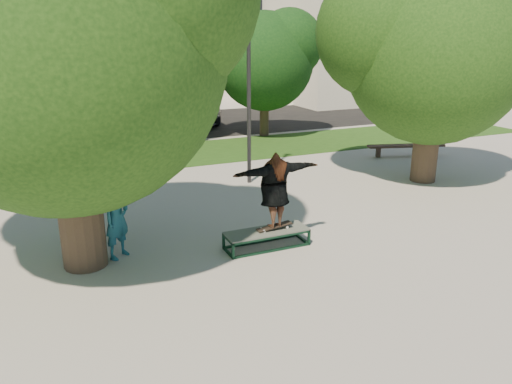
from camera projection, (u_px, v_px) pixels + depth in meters
name	position (u px, v px, depth m)	size (l,w,h in m)	color
ground	(298.00, 249.00, 10.57)	(120.00, 120.00, 0.00)	#ABA69D
grass_strip	(204.00, 152.00, 19.24)	(30.00, 4.00, 0.02)	#1C4112
asphalt_strip	(143.00, 127.00, 24.52)	(40.00, 8.00, 0.01)	black
tree_left	(54.00, 29.00, 8.54)	(6.96, 5.95, 7.12)	#38281E
tree_right	(432.00, 43.00, 14.31)	(6.24, 5.33, 6.51)	#38281E
bg_tree_mid	(129.00, 43.00, 19.48)	(5.76, 4.92, 6.24)	#38281E
bg_tree_right	(262.00, 55.00, 21.32)	(5.04, 4.31, 5.43)	#38281E
lamppost	(249.00, 78.00, 14.37)	(0.25, 0.15, 6.11)	#2D2D30
side_building	(375.00, 39.00, 35.49)	(15.00, 10.00, 8.00)	silver
grind_box	(267.00, 239.00, 10.60)	(1.80, 0.60, 0.38)	#0F2F1F
skater_rig	(275.00, 190.00, 10.35)	(2.01, 0.66, 1.68)	white
bystander	(116.00, 217.00, 9.93)	(0.63, 0.41, 1.73)	#1B5568
bench	(406.00, 147.00, 18.47)	(2.88, 1.20, 0.44)	#443229
car_dark	(142.00, 120.00, 21.93)	(1.60, 4.58, 1.51)	black
car_grey	(188.00, 107.00, 25.69)	(2.58, 5.59, 1.55)	#535358
car_silver_b	(173.00, 114.00, 23.88)	(1.94, 4.77, 1.38)	silver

